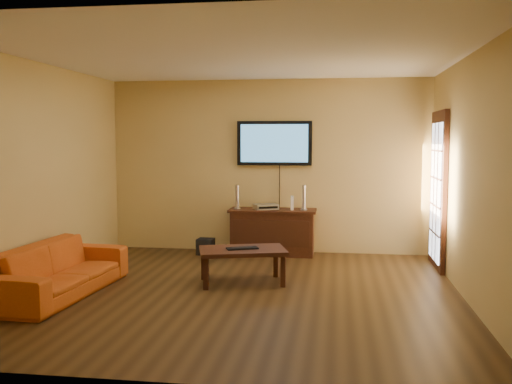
% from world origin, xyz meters
% --- Properties ---
extents(ground_plane, '(5.00, 5.00, 0.00)m').
position_xyz_m(ground_plane, '(0.00, 0.00, 0.00)').
color(ground_plane, '#301F0D').
rests_on(ground_plane, ground).
extents(room_walls, '(5.00, 5.00, 5.00)m').
position_xyz_m(room_walls, '(0.00, 0.62, 1.69)').
color(room_walls, tan).
rests_on(room_walls, ground).
extents(french_door, '(0.07, 1.02, 2.22)m').
position_xyz_m(french_door, '(2.46, 1.70, 1.05)').
color(french_door, black).
rests_on(french_door, ground).
extents(media_console, '(1.33, 0.51, 0.70)m').
position_xyz_m(media_console, '(0.11, 2.24, 0.35)').
color(media_console, black).
rests_on(media_console, ground).
extents(television, '(1.16, 0.08, 0.69)m').
position_xyz_m(television, '(0.11, 2.45, 1.71)').
color(television, black).
rests_on(television, ground).
extents(coffee_table, '(1.18, 0.89, 0.43)m').
position_xyz_m(coffee_table, '(-0.06, 0.44, 0.37)').
color(coffee_table, black).
rests_on(coffee_table, ground).
extents(sofa, '(0.71, 2.03, 0.78)m').
position_xyz_m(sofa, '(-2.05, -0.37, 0.39)').
color(sofa, '#C35115').
rests_on(sofa, ground).
extents(speaker_left, '(0.10, 0.10, 0.36)m').
position_xyz_m(speaker_left, '(-0.44, 2.22, 0.87)').
color(speaker_left, silver).
rests_on(speaker_left, media_console).
extents(speaker_right, '(0.10, 0.10, 0.38)m').
position_xyz_m(speaker_right, '(0.58, 2.21, 0.88)').
color(speaker_right, silver).
rests_on(speaker_right, media_console).
extents(av_receiver, '(0.42, 0.37, 0.08)m').
position_xyz_m(av_receiver, '(-0.00, 2.24, 0.74)').
color(av_receiver, silver).
rests_on(av_receiver, media_console).
extents(game_console, '(0.06, 0.16, 0.21)m').
position_xyz_m(game_console, '(0.40, 2.22, 0.81)').
color(game_console, white).
rests_on(game_console, media_console).
extents(subwoofer, '(0.26, 0.26, 0.24)m').
position_xyz_m(subwoofer, '(-0.92, 2.11, 0.12)').
color(subwoofer, black).
rests_on(subwoofer, ground).
extents(bottle, '(0.06, 0.06, 0.19)m').
position_xyz_m(bottle, '(-0.58, 2.02, 0.09)').
color(bottle, white).
rests_on(bottle, ground).
extents(keyboard, '(0.41, 0.28, 0.02)m').
position_xyz_m(keyboard, '(-0.06, 0.42, 0.44)').
color(keyboard, black).
rests_on(keyboard, coffee_table).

